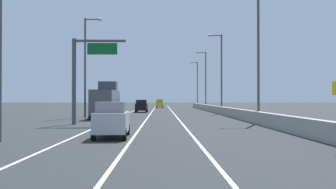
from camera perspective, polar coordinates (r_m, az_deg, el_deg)
name	(u,v)px	position (r m, az deg, el deg)	size (l,w,h in m)	color
ground_plane	(164,112)	(67.95, -0.65, -2.50)	(320.00, 320.00, 0.00)	#26282B
lane_stripe_left	(127,114)	(59.18, -5.94, -2.77)	(0.16, 130.00, 0.00)	silver
lane_stripe_center	(150,114)	(58.98, -2.55, -2.78)	(0.16, 130.00, 0.00)	silver
lane_stripe_right	(174,114)	(58.99, 0.86, -2.78)	(0.16, 130.00, 0.00)	silver
jersey_barrier_right	(238,114)	(44.77, 10.07, -2.77)	(0.60, 120.00, 1.10)	#9E998E
overhead_sign_gantry	(83,70)	(35.23, -12.25, 3.44)	(4.68, 0.36, 7.50)	#47474C
lamp_post_right_second	(256,51)	(37.99, 12.60, 6.20)	(2.14, 0.44, 11.93)	#4C4C51
lamp_post_right_third	(220,69)	(59.59, 7.53, 3.72)	(2.14, 0.44, 11.93)	#4C4C51
lamp_post_right_fourth	(205,77)	(81.48, 5.32, 2.56)	(2.14, 0.44, 11.93)	#4C4C51
lamp_post_right_fifth	(197,81)	(103.47, 4.15, 1.89)	(2.14, 0.44, 11.93)	#4C4C51
lamp_post_left_near	(4,12)	(22.59, -22.62, 10.90)	(2.14, 0.44, 11.93)	#4C4C51
lamp_post_left_mid	(87,61)	(48.13, -11.64, 4.76)	(2.14, 0.44, 11.93)	#4C4C51
car_yellow_0	(160,104)	(96.35, -1.21, -1.33)	(1.86, 4.33, 2.04)	gold
car_black_1	(142,106)	(64.95, -3.84, -1.68)	(1.99, 4.56, 2.06)	black
car_silver_2	(112,120)	(22.95, -8.12, -3.65)	(1.98, 4.26, 2.07)	#B7B7BC
box_truck	(106,101)	(46.19, -8.95, -0.94)	(2.62, 9.79, 4.30)	#4C4C51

